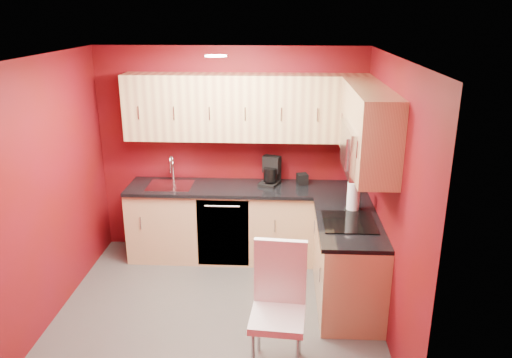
# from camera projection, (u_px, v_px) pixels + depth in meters

# --- Properties ---
(floor) EXTENTS (3.20, 3.20, 0.00)m
(floor) POSITION_uv_depth(u_px,v_px,m) (218.00, 311.00, 5.04)
(floor) COLOR #454341
(floor) RESTS_ON ground
(ceiling) EXTENTS (3.20, 3.20, 0.00)m
(ceiling) POSITION_uv_depth(u_px,v_px,m) (211.00, 57.00, 4.23)
(ceiling) COLOR white
(ceiling) RESTS_ON wall_back
(wall_back) EXTENTS (3.20, 0.00, 3.20)m
(wall_back) POSITION_uv_depth(u_px,v_px,m) (231.00, 152.00, 6.05)
(wall_back) COLOR maroon
(wall_back) RESTS_ON floor
(wall_front) EXTENTS (3.20, 0.00, 3.20)m
(wall_front) POSITION_uv_depth(u_px,v_px,m) (185.00, 276.00, 3.22)
(wall_front) COLOR maroon
(wall_front) RESTS_ON floor
(wall_left) EXTENTS (0.00, 3.00, 3.00)m
(wall_left) POSITION_uv_depth(u_px,v_px,m) (47.00, 192.00, 4.72)
(wall_left) COLOR maroon
(wall_left) RESTS_ON floor
(wall_right) EXTENTS (0.00, 3.00, 3.00)m
(wall_right) POSITION_uv_depth(u_px,v_px,m) (389.00, 198.00, 4.56)
(wall_right) COLOR maroon
(wall_right) RESTS_ON floor
(base_cabinets_back) EXTENTS (2.80, 0.60, 0.87)m
(base_cabinets_back) POSITION_uv_depth(u_px,v_px,m) (246.00, 223.00, 6.02)
(base_cabinets_back) COLOR tan
(base_cabinets_back) RESTS_ON floor
(base_cabinets_right) EXTENTS (0.60, 1.30, 0.87)m
(base_cabinets_right) POSITION_uv_depth(u_px,v_px,m) (347.00, 264.00, 5.07)
(base_cabinets_right) COLOR tan
(base_cabinets_right) RESTS_ON floor
(countertop_back) EXTENTS (2.80, 0.63, 0.04)m
(countertop_back) POSITION_uv_depth(u_px,v_px,m) (246.00, 188.00, 5.86)
(countertop_back) COLOR black
(countertop_back) RESTS_ON base_cabinets_back
(countertop_right) EXTENTS (0.63, 1.27, 0.04)m
(countertop_right) POSITION_uv_depth(u_px,v_px,m) (349.00, 223.00, 4.91)
(countertop_right) COLOR black
(countertop_right) RESTS_ON base_cabinets_right
(upper_cabinets_back) EXTENTS (2.80, 0.35, 0.75)m
(upper_cabinets_back) POSITION_uv_depth(u_px,v_px,m) (246.00, 107.00, 5.69)
(upper_cabinets_back) COLOR #D7BC7A
(upper_cabinets_back) RESTS_ON wall_back
(upper_cabinets_right) EXTENTS (0.35, 1.55, 0.75)m
(upper_cabinets_right) POSITION_uv_depth(u_px,v_px,m) (367.00, 119.00, 4.78)
(upper_cabinets_right) COLOR #D7BC7A
(upper_cabinets_right) RESTS_ON wall_right
(microwave) EXTENTS (0.42, 0.76, 0.42)m
(microwave) POSITION_uv_depth(u_px,v_px,m) (366.00, 149.00, 4.62)
(microwave) COLOR silver
(microwave) RESTS_ON upper_cabinets_right
(cooktop) EXTENTS (0.50, 0.55, 0.01)m
(cooktop) POSITION_uv_depth(u_px,v_px,m) (349.00, 222.00, 4.87)
(cooktop) COLOR black
(cooktop) RESTS_ON countertop_right
(sink) EXTENTS (0.52, 0.42, 0.35)m
(sink) POSITION_uv_depth(u_px,v_px,m) (170.00, 182.00, 5.91)
(sink) COLOR silver
(sink) RESTS_ON countertop_back
(dishwasher_front) EXTENTS (0.60, 0.02, 0.82)m
(dishwasher_front) POSITION_uv_depth(u_px,v_px,m) (223.00, 233.00, 5.76)
(dishwasher_front) COLOR black
(dishwasher_front) RESTS_ON base_cabinets_back
(downlight) EXTENTS (0.20, 0.20, 0.01)m
(downlight) POSITION_uv_depth(u_px,v_px,m) (216.00, 56.00, 4.52)
(downlight) COLOR white
(downlight) RESTS_ON ceiling
(coffee_maker) EXTENTS (0.29, 0.32, 0.34)m
(coffee_maker) POSITION_uv_depth(u_px,v_px,m) (269.00, 171.00, 5.87)
(coffee_maker) COLOR black
(coffee_maker) RESTS_ON countertop_back
(napkin_holder) EXTENTS (0.15, 0.15, 0.13)m
(napkin_holder) POSITION_uv_depth(u_px,v_px,m) (302.00, 179.00, 5.92)
(napkin_holder) COLOR black
(napkin_holder) RESTS_ON countertop_back
(paper_towel) EXTENTS (0.19, 0.19, 0.30)m
(paper_towel) POSITION_uv_depth(u_px,v_px,m) (353.00, 196.00, 5.13)
(paper_towel) COLOR white
(paper_towel) RESTS_ON countertop_right
(dining_chair) EXTENTS (0.48, 0.50, 1.09)m
(dining_chair) POSITION_uv_depth(u_px,v_px,m) (278.00, 311.00, 4.07)
(dining_chair) COLOR white
(dining_chair) RESTS_ON floor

